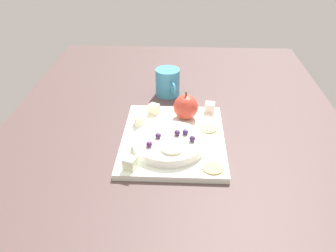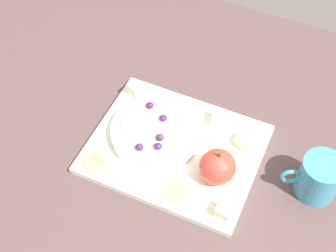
% 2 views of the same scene
% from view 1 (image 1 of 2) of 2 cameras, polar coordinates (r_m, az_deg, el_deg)
% --- Properties ---
extents(table, '(1.41, 0.96, 0.04)m').
position_cam_1_polar(table, '(0.98, 0.88, -2.33)').
color(table, '#503C3B').
rests_on(table, ground).
extents(platter, '(0.33, 0.26, 0.01)m').
position_cam_1_polar(platter, '(0.94, 0.55, -2.04)').
color(platter, white).
rests_on(platter, table).
extents(serving_dish, '(0.18, 0.18, 0.02)m').
position_cam_1_polar(serving_dish, '(0.89, 0.10, -2.69)').
color(serving_dish, white).
rests_on(serving_dish, platter).
extents(apple_whole, '(0.07, 0.07, 0.07)m').
position_cam_1_polar(apple_whole, '(1.00, 2.81, 3.01)').
color(apple_whole, '#D14232').
rests_on(apple_whole, platter).
extents(apple_stem, '(0.01, 0.01, 0.01)m').
position_cam_1_polar(apple_stem, '(0.98, 2.87, 5.10)').
color(apple_stem, brown).
rests_on(apple_stem, apple_whole).
extents(cheese_cube_0, '(0.04, 0.04, 0.03)m').
position_cam_1_polar(cheese_cube_0, '(1.03, -2.28, 2.69)').
color(cheese_cube_0, '#F9EAC1').
rests_on(cheese_cube_0, platter).
extents(cheese_cube_1, '(0.03, 0.03, 0.03)m').
position_cam_1_polar(cheese_cube_1, '(0.82, -6.01, -5.80)').
color(cheese_cube_1, '#EAF4CD').
rests_on(cheese_cube_1, platter).
extents(cheese_cube_2, '(0.03, 0.03, 0.03)m').
position_cam_1_polar(cheese_cube_2, '(1.05, 6.61, 2.94)').
color(cheese_cube_2, '#F9E6D0').
rests_on(cheese_cube_2, platter).
extents(cheese_cube_3, '(0.03, 0.03, 0.03)m').
position_cam_1_polar(cheese_cube_3, '(0.98, -4.48, 0.87)').
color(cheese_cube_3, white).
rests_on(cheese_cube_3, platter).
extents(cracker_0, '(0.05, 0.05, 0.00)m').
position_cam_1_polar(cracker_0, '(0.97, 6.35, -0.38)').
color(cracker_0, tan).
rests_on(cracker_0, platter).
extents(cracker_1, '(0.05, 0.05, 0.00)m').
position_cam_1_polar(cracker_1, '(0.83, 7.07, -6.56)').
color(cracker_1, tan).
rests_on(cracker_1, platter).
extents(grape_0, '(0.02, 0.01, 0.01)m').
position_cam_1_polar(grape_0, '(0.89, 1.45, -1.07)').
color(grape_0, '#46284D').
rests_on(grape_0, serving_dish).
extents(grape_1, '(0.02, 0.01, 0.01)m').
position_cam_1_polar(grape_1, '(0.90, 2.75, -0.94)').
color(grape_1, '#442561').
rests_on(grape_1, serving_dish).
extents(grape_2, '(0.02, 0.01, 0.01)m').
position_cam_1_polar(grape_2, '(0.88, -1.56, -1.51)').
color(grape_2, '#402556').
rests_on(grape_2, serving_dish).
extents(grape_3, '(0.02, 0.01, 0.01)m').
position_cam_1_polar(grape_3, '(0.85, -2.99, -2.87)').
color(grape_3, '#4D1E51').
rests_on(grape_3, serving_dish).
extents(grape_4, '(0.02, 0.01, 0.02)m').
position_cam_1_polar(grape_4, '(0.87, 3.83, -2.00)').
color(grape_4, '#402950').
rests_on(grape_4, serving_dish).
extents(apple_slice_0, '(0.05, 0.05, 0.01)m').
position_cam_1_polar(apple_slice_0, '(0.84, 0.39, -3.53)').
color(apple_slice_0, beige).
rests_on(apple_slice_0, serving_dish).
extents(cup, '(0.11, 0.08, 0.09)m').
position_cam_1_polar(cup, '(1.16, -0.04, 6.89)').
color(cup, '#3F96BC').
rests_on(cup, table).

